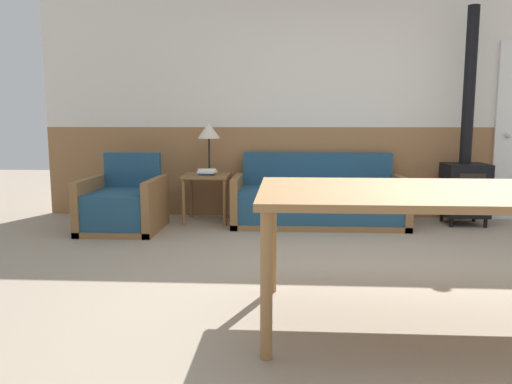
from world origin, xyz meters
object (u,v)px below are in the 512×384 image
(table_lamp, at_px, (209,132))
(wood_stove, at_px, (466,171))
(side_table, at_px, (207,183))
(couch, at_px, (318,203))
(armchair, at_px, (124,207))
(dining_table, at_px, (435,201))

(table_lamp, xyz_separation_m, wood_stove, (2.88, -0.07, -0.42))
(table_lamp, relative_size, wood_stove, 0.25)
(side_table, bearing_deg, table_lamp, 80.50)
(couch, distance_m, table_lamp, 1.49)
(couch, relative_size, armchair, 2.24)
(table_lamp, height_order, wood_stove, wood_stove)
(armchair, xyz_separation_m, side_table, (0.81, 0.50, 0.20))
(armchair, bearing_deg, table_lamp, 23.33)
(dining_table, bearing_deg, armchair, 137.52)
(couch, bearing_deg, side_table, 176.66)
(armchair, bearing_deg, side_table, 19.41)
(couch, xyz_separation_m, dining_table, (0.46, -2.76, 0.47))
(wood_stove, bearing_deg, armchair, -172.05)
(side_table, bearing_deg, armchair, -148.34)
(couch, height_order, side_table, couch)
(couch, height_order, dining_table, couch)
(table_lamp, bearing_deg, couch, -7.51)
(side_table, distance_m, wood_stove, 2.90)
(couch, bearing_deg, dining_table, -80.45)
(dining_table, bearing_deg, couch, 99.55)
(couch, distance_m, armchair, 2.12)
(couch, xyz_separation_m, wood_stove, (1.63, 0.09, 0.36))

